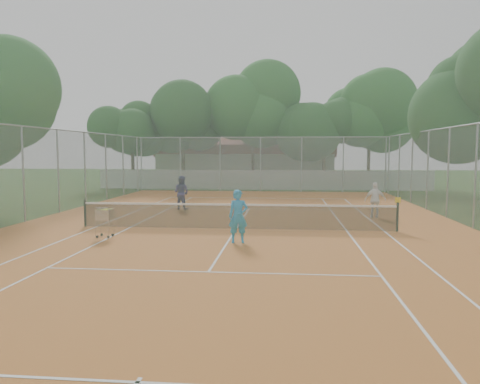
# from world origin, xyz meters

# --- Properties ---
(ground) EXTENTS (120.00, 120.00, 0.00)m
(ground) POSITION_xyz_m (0.00, 0.00, 0.00)
(ground) COLOR #1C3D10
(ground) RESTS_ON ground
(court_pad) EXTENTS (18.00, 34.00, 0.02)m
(court_pad) POSITION_xyz_m (0.00, 0.00, 0.01)
(court_pad) COLOR #BE6524
(court_pad) RESTS_ON ground
(court_lines) EXTENTS (10.98, 23.78, 0.01)m
(court_lines) POSITION_xyz_m (0.00, 0.00, 0.02)
(court_lines) COLOR white
(court_lines) RESTS_ON court_pad
(tennis_net) EXTENTS (11.88, 0.10, 0.98)m
(tennis_net) POSITION_xyz_m (0.00, 0.00, 0.51)
(tennis_net) COLOR black
(tennis_net) RESTS_ON court_pad
(perimeter_fence) EXTENTS (18.00, 34.00, 4.00)m
(perimeter_fence) POSITION_xyz_m (0.00, 0.00, 2.00)
(perimeter_fence) COLOR slate
(perimeter_fence) RESTS_ON ground
(boundary_wall) EXTENTS (26.00, 0.30, 1.50)m
(boundary_wall) POSITION_xyz_m (0.00, 19.00, 0.75)
(boundary_wall) COLOR white
(boundary_wall) RESTS_ON ground
(clubhouse) EXTENTS (16.40, 9.00, 4.40)m
(clubhouse) POSITION_xyz_m (-2.00, 29.00, 2.20)
(clubhouse) COLOR beige
(clubhouse) RESTS_ON ground
(tropical_trees) EXTENTS (29.00, 19.00, 10.00)m
(tropical_trees) POSITION_xyz_m (0.00, 22.00, 5.00)
(tropical_trees) COLOR #0D360F
(tropical_trees) RESTS_ON ground
(player_near) EXTENTS (0.69, 0.52, 1.71)m
(player_near) POSITION_xyz_m (0.35, -2.63, 0.87)
(player_near) COLOR #1780C4
(player_near) RESTS_ON court_pad
(player_far_left) EXTENTS (0.99, 0.88, 1.71)m
(player_far_left) POSITION_xyz_m (-3.41, 5.77, 0.87)
(player_far_left) COLOR #251B52
(player_far_left) RESTS_ON court_pad
(player_far_right) EXTENTS (0.93, 0.40, 1.57)m
(player_far_right) POSITION_xyz_m (5.82, 3.67, 0.81)
(player_far_right) COLOR white
(player_far_right) RESTS_ON court_pad
(ball_hopper) EXTENTS (0.67, 0.67, 1.06)m
(ball_hopper) POSITION_xyz_m (-4.29, -2.16, 0.55)
(ball_hopper) COLOR #B0B1B7
(ball_hopper) RESTS_ON court_pad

